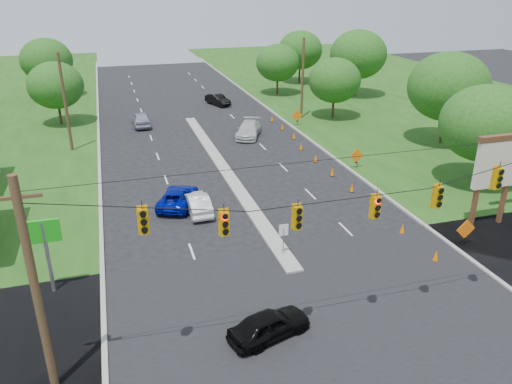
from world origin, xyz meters
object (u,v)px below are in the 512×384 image
object	(u,v)px
pylon_sign	(498,166)
blue_pickup	(178,197)
white_sedan	(197,203)
black_sedan	(269,325)

from	to	relation	value
pylon_sign	blue_pickup	size ratio (longest dim) A/B	1.30
pylon_sign	blue_pickup	xyz separation A→B (m)	(-19.10, 8.60, -3.34)
pylon_sign	white_sedan	bearing A→B (deg)	158.33
pylon_sign	black_sedan	xyz separation A→B (m)	(-17.29, -6.73, -3.34)
pylon_sign	black_sedan	size ratio (longest dim) A/B	1.58
pylon_sign	blue_pickup	world-z (taller)	pylon_sign
black_sedan	blue_pickup	xyz separation A→B (m)	(-1.81, 15.34, -0.00)
black_sedan	white_sedan	bearing A→B (deg)	-14.48
pylon_sign	black_sedan	distance (m)	18.85
pylon_sign	black_sedan	world-z (taller)	pylon_sign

